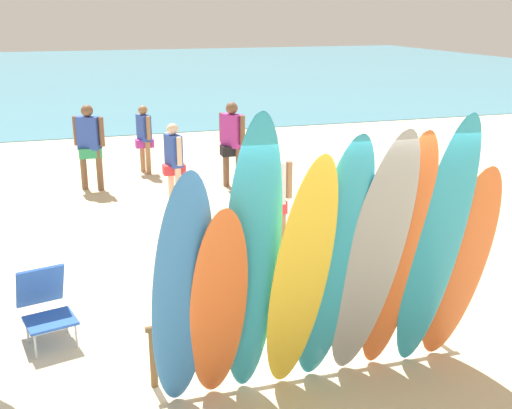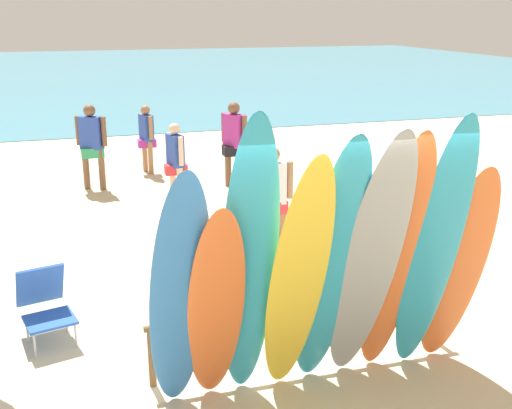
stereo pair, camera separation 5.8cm
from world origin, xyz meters
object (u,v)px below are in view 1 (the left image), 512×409
object	(u,v)px
surfboard_rack	(304,316)
surfboard_teal_7	(435,252)
beachgoer_midbeach	(144,134)
beachgoer_near_rack	(271,193)
surfboard_grey_5	(371,265)
surfboard_orange_8	(459,269)
beachgoer_strolling	(232,139)
surfboard_orange_1	(218,310)
beachgoer_photographing	(174,159)
surfboard_blue_0	(182,299)
beach_chair_red	(45,303)
surfboard_teal_4	(332,270)
surfboard_yellow_3	(300,283)
surfboard_orange_6	(397,261)
surfboard_teal_2	(251,268)
beachgoer_by_water	(89,141)

from	to	relation	value
surfboard_rack	surfboard_teal_7	size ratio (longest dim) A/B	1.13
surfboard_rack	beachgoer_midbeach	size ratio (longest dim) A/B	2.13
beachgoer_near_rack	surfboard_rack	bearing A→B (deg)	90.00
surfboard_grey_5	surfboard_orange_8	bearing A→B (deg)	5.94
surfboard_rack	beachgoer_strolling	bearing A→B (deg)	81.02
surfboard_orange_1	beachgoer_photographing	bearing A→B (deg)	85.29
surfboard_blue_0	beach_chair_red	world-z (taller)	surfboard_blue_0
surfboard_orange_8	beachgoer_photographing	world-z (taller)	surfboard_orange_8
surfboard_teal_4	beachgoer_photographing	world-z (taller)	surfboard_teal_4
surfboard_teal_7	surfboard_grey_5	bearing A→B (deg)	-173.42
surfboard_yellow_3	surfboard_orange_6	bearing A→B (deg)	4.29
surfboard_teal_4	surfboard_yellow_3	bearing A→B (deg)	-174.53
surfboard_rack	surfboard_blue_0	size ratio (longest dim) A/B	1.28
surfboard_teal_2	surfboard_teal_4	world-z (taller)	surfboard_teal_2
surfboard_teal_4	beach_chair_red	xyz separation A→B (m)	(-2.47, 1.93, -0.86)
surfboard_orange_1	beachgoer_midbeach	xyz separation A→B (m)	(0.55, 8.84, -0.17)
beach_chair_red	surfboard_teal_2	bearing A→B (deg)	-61.44
surfboard_yellow_3	surfboard_blue_0	bearing A→B (deg)	174.85
surfboard_grey_5	beachgoer_near_rack	distance (m)	3.66
beachgoer_by_water	beachgoer_midbeach	size ratio (longest dim) A/B	1.14
surfboard_teal_4	beachgoer_by_water	bearing A→B (deg)	101.33
surfboard_orange_1	surfboard_teal_4	bearing A→B (deg)	-1.83
surfboard_orange_1	beachgoer_midbeach	size ratio (longest dim) A/B	1.45
surfboard_teal_4	beachgoer_photographing	size ratio (longest dim) A/B	1.78
beach_chair_red	surfboard_orange_6	bearing A→B (deg)	-44.98
surfboard_rack	beachgoer_strolling	xyz separation A→B (m)	(1.03, 6.51, 0.48)
beachgoer_midbeach	beachgoer_strolling	size ratio (longest dim) A/B	0.86
surfboard_teal_7	beach_chair_red	size ratio (longest dim) A/B	3.43
surfboard_rack	beachgoer_photographing	xyz separation A→B (m)	(-0.29, 5.68, 0.36)
surfboard_teal_4	beachgoer_photographing	bearing A→B (deg)	91.87
surfboard_teal_7	surfboard_orange_6	bearing A→B (deg)	175.91
surfboard_teal_4	surfboard_orange_8	world-z (taller)	surfboard_teal_4
surfboard_rack	beachgoer_photographing	world-z (taller)	beachgoer_photographing
surfboard_orange_8	surfboard_teal_2	bearing A→B (deg)	-174.60
surfboard_orange_8	surfboard_blue_0	bearing A→B (deg)	-175.41
beachgoer_near_rack	beachgoer_midbeach	bearing A→B (deg)	-65.70
surfboard_blue_0	surfboard_teal_2	world-z (taller)	surfboard_teal_2
surfboard_yellow_3	beachgoer_near_rack	distance (m)	3.78
surfboard_teal_2	beachgoer_midbeach	distance (m)	8.90
surfboard_grey_5	surfboard_teal_7	size ratio (longest dim) A/B	0.98
beachgoer_by_water	beachgoer_strolling	xyz separation A→B (m)	(2.70, -0.68, 0.02)
beachgoer_midbeach	beachgoer_near_rack	world-z (taller)	beachgoer_near_rack
surfboard_rack	beachgoer_photographing	bearing A→B (deg)	92.89
beachgoer_by_water	beach_chair_red	world-z (taller)	beachgoer_by_water
surfboard_orange_8	beachgoer_midbeach	xyz separation A→B (m)	(-1.81, 8.82, -0.24)
surfboard_yellow_3	surfboard_orange_6	xyz separation A→B (m)	(0.96, 0.08, 0.05)
beach_chair_red	surfboard_orange_8	bearing A→B (deg)	-39.66
surfboard_yellow_3	surfboard_grey_5	world-z (taller)	surfboard_grey_5
beachgoer_midbeach	beachgoer_by_water	bearing A→B (deg)	113.68
beachgoer_strolling	beach_chair_red	size ratio (longest dim) A/B	2.12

